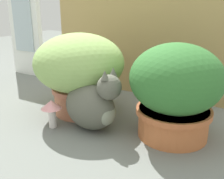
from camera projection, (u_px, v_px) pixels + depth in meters
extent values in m
plane|color=slate|center=(94.00, 124.00, 1.32)|extent=(6.00, 6.00, 0.00)
cube|color=tan|center=(138.00, 14.00, 1.62)|extent=(1.18, 0.03, 0.99)
cube|color=white|center=(25.00, 21.00, 2.06)|extent=(0.30, 0.04, 0.84)
cube|color=#ACBFC7|center=(22.00, 16.00, 2.03)|extent=(0.19, 0.01, 0.54)
cylinder|color=#B06B4D|center=(81.00, 99.00, 1.44)|extent=(0.27, 0.27, 0.15)
cylinder|color=#B06852|center=(80.00, 89.00, 1.42)|extent=(0.30, 0.30, 0.02)
ellipsoid|color=#90B762|center=(79.00, 63.00, 1.38)|extent=(0.46, 0.46, 0.30)
cylinder|color=#C16A3B|center=(173.00, 122.00, 1.19)|extent=(0.31, 0.31, 0.13)
cylinder|color=#BB6439|center=(174.00, 111.00, 1.18)|extent=(0.33, 0.33, 0.02)
ellipsoid|color=#316D2E|center=(176.00, 79.00, 1.13)|extent=(0.40, 0.40, 0.30)
ellipsoid|color=#595A4E|center=(90.00, 107.00, 1.25)|extent=(0.28, 0.19, 0.22)
ellipsoid|color=gray|center=(107.00, 114.00, 1.20)|extent=(0.08, 0.11, 0.11)
sphere|color=#595A4E|center=(109.00, 87.00, 1.15)|extent=(0.12, 0.12, 0.11)
cone|color=#595A4E|center=(113.00, 72.00, 1.15)|extent=(0.04, 0.04, 0.04)
cone|color=#595A4E|center=(105.00, 75.00, 1.11)|extent=(0.04, 0.04, 0.04)
cylinder|color=#595A4E|center=(78.00, 115.00, 1.37)|extent=(0.19, 0.05, 0.07)
cylinder|color=silver|center=(52.00, 118.00, 1.28)|extent=(0.04, 0.04, 0.10)
cone|color=pink|center=(51.00, 104.00, 1.25)|extent=(0.10, 0.10, 0.04)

